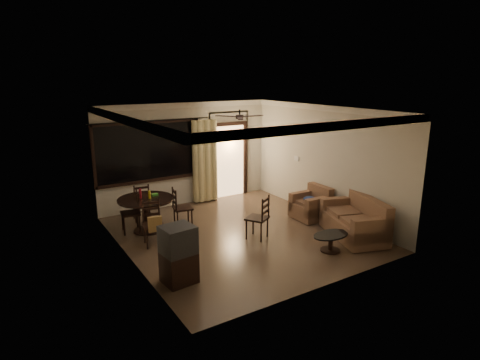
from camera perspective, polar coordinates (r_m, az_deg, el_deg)
ground at (r=9.21m, az=-0.05°, el=-7.66°), size 5.50×5.50×0.00m
room_shell at (r=10.48m, az=-2.43°, el=5.49°), size 5.50×6.70×5.50m
dining_table at (r=9.41m, az=-13.21°, el=-3.52°), size 1.27×1.27×1.01m
dining_chair_west at (r=9.56m, az=-15.18°, el=-5.53°), size 0.49×0.49×0.95m
dining_chair_east at (r=9.67m, az=-8.19°, el=-4.92°), size 0.49×0.49×0.95m
dining_chair_south at (r=8.72m, az=-12.18°, el=-7.17°), size 0.49×0.53×0.95m
dining_chair_north at (r=10.25m, az=-13.82°, el=-4.05°), size 0.49×0.49×0.95m
tv_cabinet at (r=7.07m, az=-8.73°, el=-10.42°), size 0.59×0.54×1.03m
sofa at (r=9.30m, az=16.19°, el=-5.71°), size 1.37×1.86×0.89m
armchair at (r=10.24m, az=10.21°, el=-3.59°), size 0.81×0.81×0.80m
coffee_table at (r=8.48m, az=12.78°, el=-8.29°), size 0.84×0.50×0.37m
side_chair at (r=8.88m, az=2.52°, el=-6.51°), size 0.60×0.60×0.98m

